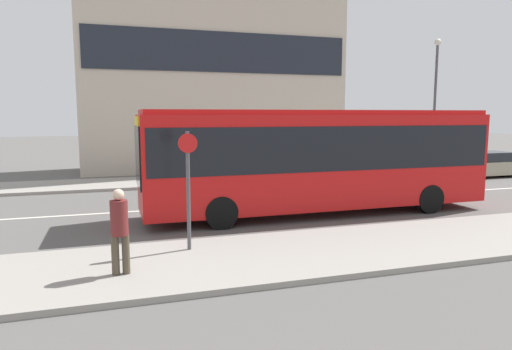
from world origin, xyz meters
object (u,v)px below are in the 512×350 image
Objects in this scene: bus_stop_sign at (188,181)px; street_lamp at (435,92)px; pedestrian_near_stop at (120,226)px; city_bus at (318,155)px; parked_car_0 at (488,165)px.

street_lamp is (15.24, 10.66, 2.74)m from bus_stop_sign.
street_lamp is at bearing 34.97° from bus_stop_sign.
bus_stop_sign reaches higher than pedestrian_near_stop.
bus_stop_sign is at bearing -146.73° from city_bus.
pedestrian_near_stop is at bearing -151.87° from parked_car_0.
city_bus is 6.75× the size of pedestrian_near_stop.
pedestrian_near_stop is (-6.38, -4.50, -0.86)m from city_bus.
bus_stop_sign reaches higher than parked_car_0.
parked_car_0 is 0.60× the size of street_lamp.
city_bus is 4.18× the size of bus_stop_sign.
bus_stop_sign is at bearing -152.95° from parked_car_0.
pedestrian_near_stop is 0.24× the size of street_lamp.
bus_stop_sign is at bearing -145.03° from street_lamp.
city_bus is at bearing -155.87° from parked_car_0.
parked_car_0 is 21.52m from pedestrian_near_stop.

